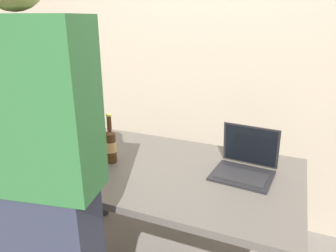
{
  "coord_description": "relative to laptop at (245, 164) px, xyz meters",
  "views": [
    {
      "loc": [
        0.64,
        -1.42,
        1.53
      ],
      "look_at": [
        0.04,
        0.0,
        0.99
      ],
      "focal_mm": 33.04,
      "sensor_mm": 36.0,
      "label": 1
    }
  ],
  "objects": [
    {
      "name": "desk",
      "position": [
        -0.44,
        -0.12,
        -0.17
      ],
      "size": [
        1.51,
        0.86,
        0.74
      ],
      "color": "#56514C",
      "rests_on": "ground"
    },
    {
      "name": "back_wall",
      "position": [
        -0.44,
        0.72,
        0.51
      ],
      "size": [
        6.0,
        0.1,
        2.6
      ],
      "primitive_type": "cube",
      "color": "tan",
      "rests_on": "ground"
    },
    {
      "name": "laptop",
      "position": [
        0.0,
        0.0,
        0.0
      ],
      "size": [
        0.33,
        0.31,
        0.24
      ],
      "color": "black",
      "rests_on": "desk"
    },
    {
      "name": "person_figure",
      "position": [
        -0.6,
        -0.81,
        0.11
      ],
      "size": [
        0.46,
        0.32,
        1.77
      ],
      "color": "#2D3347",
      "rests_on": "ground"
    },
    {
      "name": "beer_bottle_dark",
      "position": [
        -0.85,
        -0.16,
        0.08
      ],
      "size": [
        0.07,
        0.07,
        0.32
      ],
      "color": "#1E5123",
      "rests_on": "desk"
    },
    {
      "name": "beer_bottle_brown",
      "position": [
        -0.74,
        -0.17,
        0.05
      ],
      "size": [
        0.07,
        0.07,
        0.29
      ],
      "color": "#472B14",
      "rests_on": "desk"
    }
  ]
}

